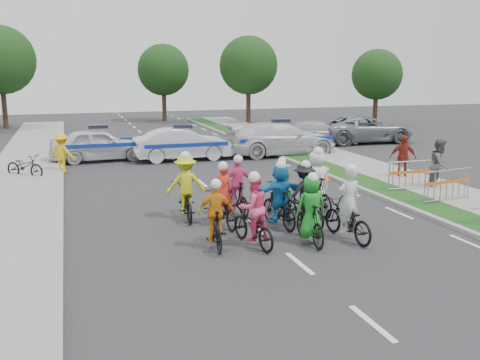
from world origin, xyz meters
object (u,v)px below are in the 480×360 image
object	(u,v)px
marshal_hiviz	(62,153)
tree_2	(377,75)
rider_6	(222,205)
rider_10	(186,193)
civilian_suv	(365,129)
spectator_2	(403,158)
police_car_0	(99,145)
tree_3	(0,60)
barrier_2	(413,176)
tree_4	(163,70)
rider_2	(253,218)
rider_7	(316,189)
rider_4	(304,201)
civilian_sedan	(317,133)
parked_bike	(25,166)
rider_5	(279,199)
tree_1	(249,65)
police_car_2	(281,139)
rider_0	(347,215)
rider_9	(237,192)
rider_3	(216,221)
cone_1	(319,154)
rider_1	(310,216)
rider_8	(280,192)
cone_0	(325,172)
police_car_1	(183,144)
barrier_1	(447,187)
spectator_1	(440,164)

from	to	relation	value
marshal_hiviz	tree_2	xyz separation A→B (m)	(23.02, 13.15, 3.01)
rider_6	rider_10	size ratio (longest dim) A/B	0.93
rider_10	civilian_suv	distance (m)	18.70
rider_10	spectator_2	world-z (taller)	rider_10
police_car_0	tree_3	distance (m)	17.94
barrier_2	tree_4	size ratio (longest dim) A/B	0.32
rider_2	rider_7	bearing A→B (deg)	-152.99
rider_2	rider_4	bearing A→B (deg)	-159.44
civilian_sedan	parked_bike	world-z (taller)	civilian_sedan
rider_5	barrier_2	xyz separation A→B (m)	(6.08, 2.56, -0.22)
tree_4	spectator_2	bearing A→B (deg)	-80.20
tree_1	police_car_2	bearing A→B (deg)	-102.99
rider_4	tree_2	bearing A→B (deg)	-137.32
rider_6	tree_1	size ratio (longest dim) A/B	0.27
rider_0	rider_6	xyz separation A→B (m)	(-2.67, 2.12, -0.05)
police_car_0	tree_2	size ratio (longest dim) A/B	0.78
spectator_2	civilian_sedan	bearing A→B (deg)	101.89
rider_9	rider_0	bearing A→B (deg)	117.57
rider_3	parked_bike	size ratio (longest dim) A/B	0.97
civilian_suv	tree_3	xyz separation A→B (m)	(-20.92, 14.73, 4.10)
civilian_sedan	cone_1	size ratio (longest dim) A/B	6.69
rider_9	rider_10	size ratio (longest dim) A/B	0.91
rider_1	police_car_0	world-z (taller)	rider_1
rider_4	tree_2	world-z (taller)	tree_2
rider_8	tree_2	xyz separation A→B (m)	(16.77, 21.83, 3.20)
rider_2	cone_0	distance (m)	8.42
police_car_1	barrier_1	world-z (taller)	police_car_1
rider_9	cone_1	size ratio (longest dim) A/B	2.60
rider_4	marshal_hiviz	distance (m)	11.99
rider_10	cone_0	world-z (taller)	rider_10
police_car_1	barrier_1	bearing A→B (deg)	-150.28
rider_6	cone_0	world-z (taller)	rider_6
rider_0	rider_8	size ratio (longest dim) A/B	1.17
rider_6	barrier_2	world-z (taller)	rider_6
police_car_1	rider_7	bearing A→B (deg)	-171.07
rider_9	rider_7	bearing A→B (deg)	159.10
rider_2	rider_10	world-z (taller)	rider_10
rider_0	rider_4	xyz separation A→B (m)	(-0.55, 1.44, 0.07)
rider_0	spectator_2	size ratio (longest dim) A/B	1.14
cone_0	rider_6	bearing A→B (deg)	-139.50
marshal_hiviz	rider_10	bearing A→B (deg)	142.94
spectator_2	cone_1	distance (m)	5.17
rider_6	rider_8	world-z (taller)	rider_6
rider_2	rider_10	size ratio (longest dim) A/B	0.97
rider_4	civilian_sedan	xyz separation A→B (m)	(7.52, 14.57, -0.04)
rider_6	cone_0	bearing A→B (deg)	-146.47
spectator_1	barrier_2	world-z (taller)	spectator_1
rider_0	police_car_0	world-z (taller)	rider_0
rider_1	barrier_2	distance (m)	7.17
rider_8	police_car_2	distance (m)	11.06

